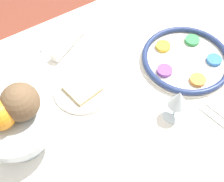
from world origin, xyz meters
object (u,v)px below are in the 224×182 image
at_px(seder_plate, 186,59).
at_px(orange_fruit, 0,115).
at_px(wine_glass, 178,100).
at_px(bread_plate, 82,90).
at_px(napkin_roll, 68,43).
at_px(fruit_stand, 17,126).
at_px(coconut, 20,102).

xyz_separation_m(seder_plate, orange_fruit, (0.65, -0.04, 0.15)).
relative_size(wine_glass, orange_fruit, 1.45).
distance_m(orange_fruit, bread_plate, 0.31).
bearing_deg(napkin_roll, bread_plate, 73.76).
relative_size(bread_plate, napkin_roll, 1.09).
distance_m(orange_fruit, napkin_roll, 0.44).
xyz_separation_m(seder_plate, fruit_stand, (0.62, -0.03, 0.08)).
distance_m(wine_glass, bread_plate, 0.32).
bearing_deg(coconut, napkin_roll, -135.71).
height_order(wine_glass, orange_fruit, orange_fruit).
bearing_deg(seder_plate, napkin_roll, -43.50).
relative_size(seder_plate, fruit_stand, 1.48).
bearing_deg(bread_plate, fruit_stand, 15.08).
xyz_separation_m(orange_fruit, napkin_roll, (-0.33, -0.26, -0.14)).
height_order(orange_fruit, napkin_roll, orange_fruit).
bearing_deg(seder_plate, wine_glass, 39.79).
xyz_separation_m(coconut, napkin_roll, (-0.27, -0.26, -0.15)).
relative_size(seder_plate, orange_fruit, 3.71).
relative_size(wine_glass, coconut, 1.18).
relative_size(orange_fruit, napkin_roll, 0.48).
distance_m(wine_glass, orange_fruit, 0.51).
bearing_deg(fruit_stand, coconut, -160.74).
xyz_separation_m(seder_plate, bread_plate, (0.38, -0.09, -0.01)).
height_order(wine_glass, bread_plate, wine_glass).
bearing_deg(seder_plate, fruit_stand, -2.57).
relative_size(coconut, bread_plate, 0.54).
xyz_separation_m(bread_plate, napkin_roll, (-0.06, -0.21, 0.01)).
xyz_separation_m(seder_plate, napkin_roll, (0.32, -0.30, 0.00)).
xyz_separation_m(coconut, bread_plate, (-0.21, -0.05, -0.16)).
xyz_separation_m(wine_glass, fruit_stand, (0.44, -0.18, 0.01)).
bearing_deg(bread_plate, coconut, 14.35).
relative_size(seder_plate, wine_glass, 2.57).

